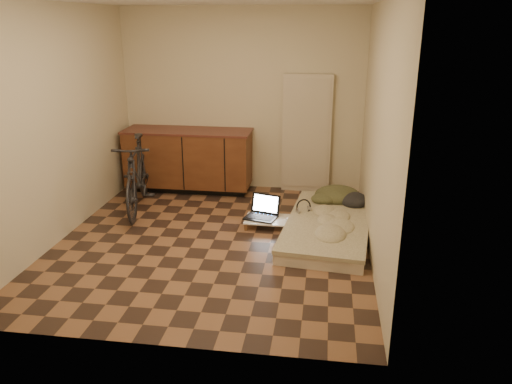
# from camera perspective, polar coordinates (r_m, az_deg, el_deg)

# --- Properties ---
(room_shell) EXTENTS (3.50, 4.00, 2.60)m
(room_shell) POSITION_cam_1_polar(r_m,az_deg,el_deg) (5.41, -5.18, 7.19)
(room_shell) COLOR brown
(room_shell) RESTS_ON ground
(cabinets) EXTENTS (1.84, 0.62, 0.91)m
(cabinets) POSITION_cam_1_polar(r_m,az_deg,el_deg) (7.39, -7.69, 3.68)
(cabinets) COLOR black
(cabinets) RESTS_ON ground
(appliance_panel) EXTENTS (0.70, 0.10, 1.70)m
(appliance_panel) POSITION_cam_1_polar(r_m,az_deg,el_deg) (7.26, 5.80, 6.60)
(appliance_panel) COLOR beige
(appliance_panel) RESTS_ON ground
(bicycle) EXTENTS (0.82, 1.72, 1.07)m
(bicycle) POSITION_cam_1_polar(r_m,az_deg,el_deg) (6.70, -13.45, 2.34)
(bicycle) COLOR black
(bicycle) RESTS_ON ground
(futon) EXTENTS (1.15, 2.06, 0.17)m
(futon) POSITION_cam_1_polar(r_m,az_deg,el_deg) (6.00, 8.23, -3.90)
(futon) COLOR beige
(futon) RESTS_ON ground
(clothing_pile) EXTENTS (0.69, 0.59, 0.25)m
(clothing_pile) POSITION_cam_1_polar(r_m,az_deg,el_deg) (6.59, 9.76, 0.13)
(clothing_pile) COLOR #3E4025
(clothing_pile) RESTS_ON futon
(headphones) EXTENTS (0.28, 0.27, 0.14)m
(headphones) POSITION_cam_1_polar(r_m,az_deg,el_deg) (6.16, 5.47, -1.62)
(headphones) COLOR black
(headphones) RESTS_ON futon
(lap_desk) EXTENTS (0.61, 0.40, 0.10)m
(lap_desk) POSITION_cam_1_polar(r_m,az_deg,el_deg) (6.12, 1.63, -3.18)
(lap_desk) COLOR brown
(lap_desk) RESTS_ON ground
(laptop) EXTENTS (0.45, 0.42, 0.26)m
(laptop) POSITION_cam_1_polar(r_m,az_deg,el_deg) (6.15, 0.73, -2.40)
(laptop) COLOR black
(laptop) RESTS_ON lap_desk
(mouse) EXTENTS (0.06, 0.10, 0.04)m
(mouse) POSITION_cam_1_polar(r_m,az_deg,el_deg) (6.09, 3.78, -3.04)
(mouse) COLOR white
(mouse) RESTS_ON lap_desk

